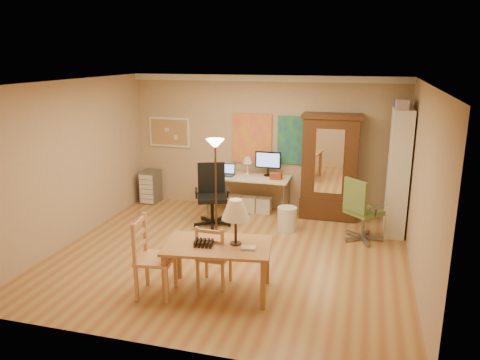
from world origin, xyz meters
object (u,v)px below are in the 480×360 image
(bookshelf, at_px, (398,172))
(armoire, at_px, (330,174))
(office_chair_black, at_px, (212,209))
(office_chair_green, at_px, (361,224))
(dining_table, at_px, (224,235))
(computer_desk, at_px, (250,190))

(bookshelf, bearing_deg, armoire, 159.98)
(office_chair_black, bearing_deg, office_chair_green, -1.25)
(bookshelf, bearing_deg, dining_table, -127.64)
(dining_table, xyz_separation_m, armoire, (1.07, 3.39, 0.06))
(dining_table, height_order, office_chair_black, dining_table)
(computer_desk, xyz_separation_m, office_chair_green, (2.19, -0.96, -0.16))
(office_chair_black, bearing_deg, dining_table, -67.77)
(office_chair_green, bearing_deg, bookshelf, 47.37)
(computer_desk, bearing_deg, armoire, 3.04)
(dining_table, bearing_deg, office_chair_green, 53.77)
(armoire, relative_size, bookshelf, 0.91)
(computer_desk, distance_m, bookshelf, 2.85)
(dining_table, height_order, bookshelf, bookshelf)
(dining_table, distance_m, armoire, 3.55)
(office_chair_green, relative_size, bookshelf, 0.50)
(armoire, height_order, bookshelf, bookshelf)
(office_chair_green, bearing_deg, office_chair_black, 178.75)
(computer_desk, bearing_deg, dining_table, -81.86)
(office_chair_green, height_order, armoire, armoire)
(dining_table, relative_size, armoire, 0.73)
(office_chair_green, bearing_deg, computer_desk, 156.27)
(armoire, bearing_deg, office_chair_black, -154.30)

